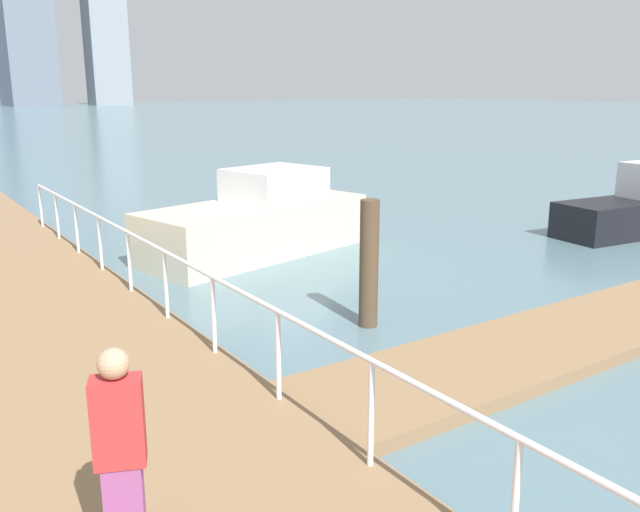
% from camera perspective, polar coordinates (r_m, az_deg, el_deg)
% --- Properties ---
extents(ground_plane, '(300.00, 300.00, 0.00)m').
position_cam_1_polar(ground_plane, '(16.86, -9.64, 0.73)').
color(ground_plane, slate).
extents(floating_dock, '(11.93, 2.00, 0.18)m').
position_cam_1_polar(floating_dock, '(11.61, 21.55, -5.83)').
color(floating_dock, '#93704C').
rests_on(floating_dock, ground_plane).
extents(boardwalk_railing, '(0.06, 26.87, 1.08)m').
position_cam_1_polar(boardwalk_railing, '(6.27, 4.39, -10.60)').
color(boardwalk_railing, white).
rests_on(boardwalk_railing, boardwalk).
extents(dock_piling_2, '(0.31, 0.31, 2.11)m').
position_cam_1_polar(dock_piling_2, '(10.98, 4.15, -0.68)').
color(dock_piling_2, brown).
rests_on(dock_piling_2, ground_plane).
extents(moored_boat_3, '(5.92, 3.41, 1.97)m').
position_cam_1_polar(moored_boat_3, '(16.01, -5.21, 2.92)').
color(moored_boat_3, beige).
rests_on(moored_boat_3, ground_plane).
extents(pedestrian_0, '(0.42, 0.34, 1.71)m').
position_cam_1_polar(pedestrian_0, '(5.25, -16.47, -15.86)').
color(pedestrian_0, '#994C8C').
rests_on(pedestrian_0, boardwalk).
extents(skyline_tower_5, '(8.03, 9.34, 25.12)m').
position_cam_1_polar(skyline_tower_5, '(149.71, -17.64, 16.88)').
color(skyline_tower_5, '#8C939E').
rests_on(skyline_tower_5, ground_plane).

